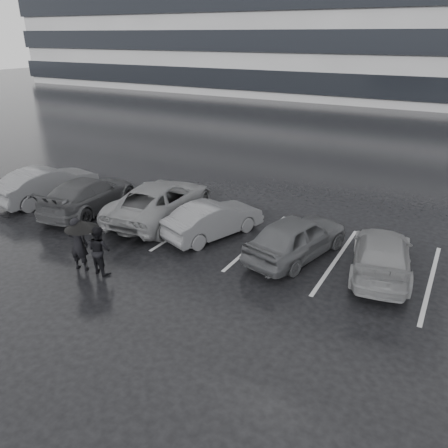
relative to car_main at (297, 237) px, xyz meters
The scene contains 11 objects.
ground 3.07m from the car_main, 136.26° to the right, with size 160.00×160.00×0.00m, color black.
car_main is the anchor object (origin of this frame).
car_west_a 3.14m from the car_main, behind, with size 1.32×3.80×1.25m, color #323235.
car_west_b 5.78m from the car_main, behind, with size 2.42×5.24×1.46m, color #4E4E50.
car_west_c 8.82m from the car_main, behind, with size 1.91×4.69×1.36m, color black.
car_west_d 11.25m from the car_main, behind, with size 1.54×4.43×1.46m, color #323235.
car_east 2.62m from the car_main, ahead, with size 1.69×4.15×1.20m, color #4E4E50.
pedestrian_left 6.78m from the car_main, 143.37° to the right, with size 0.62×0.41×1.71m, color black.
pedestrian_right 6.14m from the car_main, 140.63° to the right, with size 0.74×0.57×1.52m, color black.
umbrella 6.64m from the car_main, 142.25° to the right, with size 0.99×0.99×1.68m.
stall_stripes 3.07m from the car_main, behind, with size 19.72×5.00×0.00m.
Camera 1 is at (6.35, -10.10, 6.66)m, focal length 35.00 mm.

